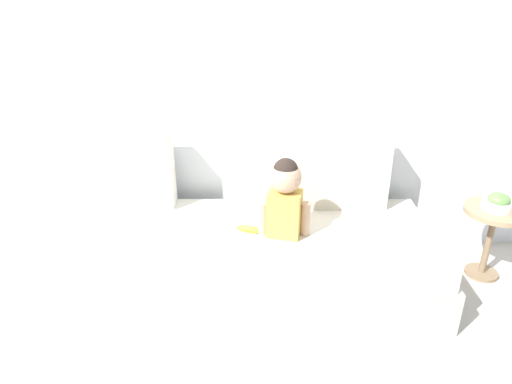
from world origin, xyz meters
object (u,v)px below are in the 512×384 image
at_px(throw_pillow_left, 126,171).
at_px(banana, 248,229).
at_px(couch, 231,260).
at_px(throw_pillow_right, 337,171).
at_px(fruit_bowl, 496,202).
at_px(side_table, 490,224).
at_px(toddler, 283,195).

height_order(throw_pillow_left, banana, throw_pillow_left).
bearing_deg(throw_pillow_left, banana, -24.91).
xyz_separation_m(couch, throw_pillow_left, (-0.66, 0.34, 0.44)).
xyz_separation_m(throw_pillow_right, banana, (-0.56, -0.35, -0.22)).
relative_size(couch, fruit_bowl, 13.22).
height_order(couch, throw_pillow_right, throw_pillow_right).
relative_size(couch, side_table, 5.13).
height_order(throw_pillow_right, fruit_bowl, throw_pillow_right).
bearing_deg(fruit_bowl, banana, -174.42).
xyz_separation_m(toddler, fruit_bowl, (1.28, 0.17, -0.13)).
bearing_deg(couch, throw_pillow_right, 27.42).
relative_size(couch, banana, 14.09).
height_order(side_table, fruit_bowl, fruit_bowl).
relative_size(couch, throw_pillow_left, 4.34).
xyz_separation_m(side_table, fruit_bowl, (-0.00, 0.00, 0.15)).
bearing_deg(banana, side_table, 5.58).
bearing_deg(throw_pillow_left, toddler, -21.43).
bearing_deg(side_table, throw_pillow_left, 174.66).
bearing_deg(side_table, couch, -175.18).
relative_size(toddler, fruit_bowl, 2.55).
relative_size(couch, toddler, 5.19).
bearing_deg(fruit_bowl, throw_pillow_left, 174.66).
bearing_deg(couch, throw_pillow_left, 152.58).
xyz_separation_m(banana, fruit_bowl, (1.48, 0.14, 0.10)).
distance_m(couch, throw_pillow_right, 0.86).
distance_m(throw_pillow_left, banana, 0.87).
bearing_deg(banana, toddler, -6.38).
relative_size(banana, fruit_bowl, 0.94).
bearing_deg(fruit_bowl, toddler, -172.62).
xyz_separation_m(couch, side_table, (1.58, 0.13, 0.17)).
bearing_deg(throw_pillow_left, throw_pillow_right, 0.00).
height_order(throw_pillow_right, toddler, throw_pillow_right).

